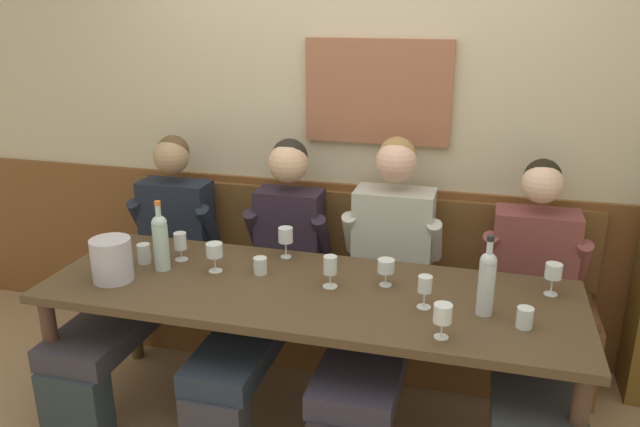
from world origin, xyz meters
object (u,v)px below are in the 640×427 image
wall_bench (342,311)px  water_tumbler_center (525,318)px  wine_glass_mid_right (386,267)px  person_center_right_seat (148,266)px  water_tumbler_left (144,254)px  person_center_left_seat (534,311)px  wine_glass_near_bucket (553,273)px  wine_glass_center_rear (330,267)px  wine_glass_mid_left (214,252)px  person_left_seat (270,274)px  water_tumbler_right (260,266)px  wine_glass_right_end (443,314)px  wine_bottle_clear_water (161,240)px  dining_table (308,303)px  ice_bucket (112,260)px  wine_glass_by_bottle (425,286)px  wine_bottle_green_tall (487,281)px  person_right_seat (382,283)px  wine_glass_center_front (286,236)px  wine_glass_left_end (180,242)px

wall_bench → water_tumbler_center: size_ratio=32.24×
wine_glass_mid_right → person_center_right_seat: bearing=172.2°
water_tumbler_left → water_tumbler_center: 1.80m
person_center_left_seat → wine_glass_near_bucket: (0.05, -0.09, 0.24)m
person_center_right_seat → wine_glass_center_rear: bearing=-13.6°
wine_glass_mid_right → wine_glass_center_rear: bearing=-161.4°
wine_glass_center_rear → wine_glass_mid_left: 0.58m
wine_glass_near_bucket → wall_bench: bearing=156.4°
person_left_seat → wine_glass_mid_right: 0.69m
water_tumbler_right → wall_bench: bearing=65.9°
wine_glass_center_rear → water_tumbler_center: 0.85m
person_left_seat → wine_glass_right_end: person_left_seat is taller
wine_glass_mid_right → wall_bench: bearing=120.8°
wine_bottle_clear_water → dining_table: bearing=-1.4°
dining_table → ice_bucket: (-0.90, -0.15, 0.18)m
water_tumbler_left → water_tumbler_right: size_ratio=1.22×
wine_glass_by_bottle → wine_glass_mid_right: (-0.19, 0.17, -0.01)m
person_center_right_seat → wine_glass_mid_right: size_ratio=9.93×
person_left_seat → wine_bottle_green_tall: person_left_seat is taller
wine_bottle_green_tall → wine_glass_mid_right: size_ratio=2.73×
person_left_seat → dining_table: bearing=-47.1°
wine_glass_mid_left → wine_glass_mid_right: wine_glass_mid_left is taller
person_right_seat → water_tumbler_left: person_right_seat is taller
wine_glass_center_front → wine_glass_left_end: bearing=-160.9°
wine_glass_left_end → person_left_seat: bearing=23.6°
wine_glass_center_rear → wine_glass_right_end: bearing=-31.9°
wine_glass_left_end → water_tumbler_center: (1.64, -0.27, -0.05)m
wine_glass_by_bottle → wine_glass_mid_left: (-1.01, 0.12, 0.00)m
person_center_right_seat → wine_bottle_green_tall: size_ratio=3.63×
person_center_right_seat → wine_glass_mid_left: 0.62m
wine_glass_mid_left → wine_glass_near_bucket: bearing=5.8°
dining_table → wine_bottle_clear_water: (-0.74, 0.02, 0.22)m
person_right_seat → water_tumbler_left: bearing=-166.3°
person_center_left_seat → water_tumbler_right: (-1.27, -0.22, 0.18)m
wine_glass_mid_right → wine_glass_by_bottle: bearing=-42.1°
wine_glass_near_bucket → wine_bottle_clear_water: bearing=-173.6°
wine_glass_right_end → water_tumbler_right: (-0.88, 0.38, -0.06)m
person_center_right_seat → wine_bottle_clear_water: bearing=-47.5°
person_left_seat → person_right_seat: (0.58, 0.02, 0.01)m
wine_glass_center_front → wine_glass_center_rear: bearing=-42.7°
person_left_seat → wine_glass_left_end: bearing=-156.4°
wine_glass_near_bucket → wine_glass_mid_left: size_ratio=1.02×
person_left_seat → person_center_right_seat: bearing=-178.5°
person_right_seat → person_left_seat: bearing=-178.2°
person_center_left_seat → wine_glass_center_rear: bearing=-163.4°
wine_bottle_clear_water → wine_glass_right_end: size_ratio=2.45×
wine_bottle_green_tall → wine_glass_right_end: wine_bottle_green_tall is taller
water_tumbler_left → person_left_seat: bearing=24.8°
person_left_seat → wine_glass_mid_right: (0.63, -0.20, 0.20)m
person_right_seat → dining_table: bearing=-129.7°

